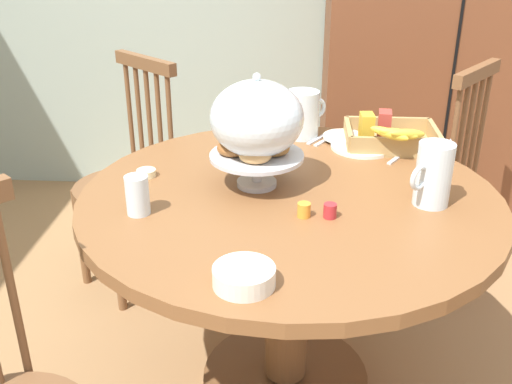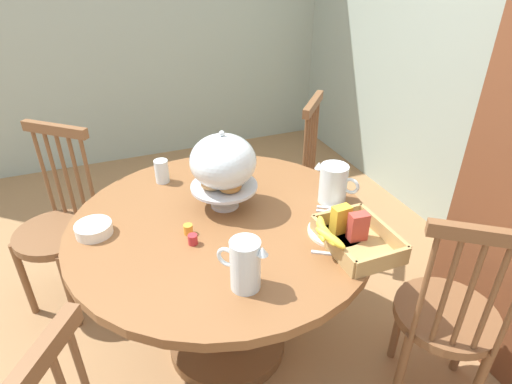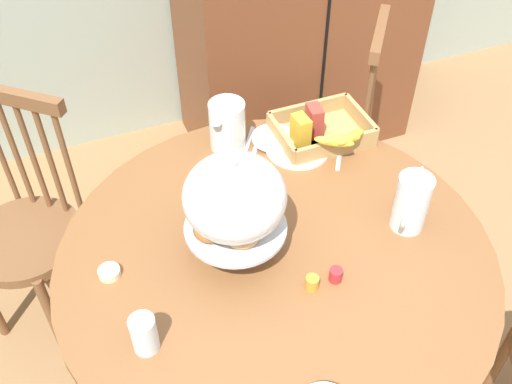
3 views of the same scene
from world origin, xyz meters
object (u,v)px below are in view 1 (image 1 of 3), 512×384
at_px(windsor_chair_facing_door, 427,186).
at_px(orange_juice_pitcher, 433,177).
at_px(windsor_chair_far_side, 127,187).
at_px(china_plate_small, 344,137).
at_px(drinking_glass, 137,195).
at_px(cereal_basket, 388,136).
at_px(milk_pitcher, 302,116).
at_px(china_plate_large, 362,146).
at_px(cereal_bowl, 244,276).
at_px(dining_table, 288,253).
at_px(pastry_stand_with_dome, 257,123).
at_px(butter_dish, 146,173).
at_px(wooden_armoire, 444,30).

relative_size(windsor_chair_facing_door, orange_juice_pitcher, 5.37).
height_order(windsor_chair_facing_door, windsor_chair_far_side, same).
bearing_deg(china_plate_small, drinking_glass, -134.33).
distance_m(windsor_chair_facing_door, cereal_basket, 0.52).
bearing_deg(windsor_chair_facing_door, milk_pitcher, -156.69).
distance_m(china_plate_small, drinking_glass, 0.86).
distance_m(orange_juice_pitcher, china_plate_large, 0.46).
relative_size(milk_pitcher, cereal_bowl, 1.23).
height_order(dining_table, drinking_glass, drinking_glass).
bearing_deg(windsor_chair_facing_door, pastry_stand_with_dome, -134.86).
bearing_deg(windsor_chair_facing_door, china_plate_large, -133.96).
relative_size(pastry_stand_with_dome, butter_dish, 5.73).
distance_m(wooden_armoire, china_plate_small, 1.06).
height_order(windsor_chair_far_side, pastry_stand_with_dome, pastry_stand_with_dome).
distance_m(orange_juice_pitcher, drinking_glass, 0.81).
xyz_separation_m(pastry_stand_with_dome, milk_pitcher, (0.14, 0.44, -0.12)).
bearing_deg(windsor_chair_facing_door, windsor_chair_far_side, -175.42).
bearing_deg(china_plate_large, china_plate_small, 131.91).
xyz_separation_m(cereal_basket, china_plate_small, (-0.15, 0.06, -0.03)).
xyz_separation_m(orange_juice_pitcher, china_plate_large, (-0.15, 0.43, -0.08)).
xyz_separation_m(orange_juice_pitcher, butter_dish, (-0.84, 0.14, -0.07)).
distance_m(orange_juice_pitcher, cereal_bowl, 0.66).
height_order(dining_table, china_plate_small, china_plate_small).
xyz_separation_m(milk_pitcher, drinking_glass, (-0.45, -0.65, -0.02)).
relative_size(orange_juice_pitcher, cereal_bowl, 1.30).
relative_size(wooden_armoire, drinking_glass, 17.82).
bearing_deg(cereal_basket, china_plate_large, -173.56).
bearing_deg(china_plate_small, windsor_chair_facing_door, 34.96).
bearing_deg(wooden_armoire, china_plate_large, -115.25).
bearing_deg(windsor_chair_far_side, butter_dish, -66.66).
bearing_deg(drinking_glass, butter_dish, 98.74).
height_order(china_plate_large, butter_dish, butter_dish).
bearing_deg(dining_table, windsor_chair_facing_door, 51.69).
bearing_deg(milk_pitcher, butter_dish, -140.71).
bearing_deg(dining_table, pastry_stand_with_dome, 155.22).
relative_size(wooden_armoire, butter_dish, 32.67).
height_order(milk_pitcher, china_plate_large, milk_pitcher).
relative_size(orange_juice_pitcher, china_plate_large, 0.82).
bearing_deg(windsor_chair_far_side, milk_pitcher, -10.33).
height_order(milk_pitcher, cereal_basket, milk_pitcher).
relative_size(wooden_armoire, windsor_chair_facing_door, 2.01).
distance_m(dining_table, cereal_basket, 0.57).
relative_size(china_plate_small, butter_dish, 2.50).
xyz_separation_m(orange_juice_pitcher, drinking_glass, (-0.81, -0.11, -0.03)).
relative_size(windsor_chair_facing_door, butter_dish, 16.25).
distance_m(milk_pitcher, drinking_glass, 0.79).
bearing_deg(cereal_basket, cereal_bowl, -115.89).
distance_m(china_plate_large, butter_dish, 0.76).
bearing_deg(dining_table, butter_dish, 168.23).
relative_size(wooden_armoire, windsor_chair_far_side, 2.01).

